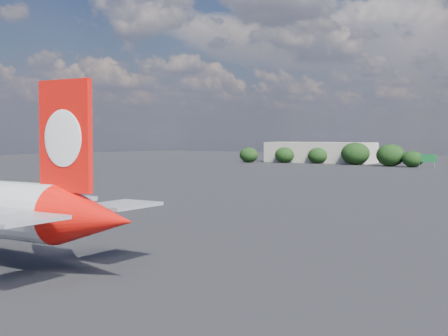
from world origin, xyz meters
The scene contains 3 objects.
ground centered at (0.00, 60.00, 0.00)m, with size 500.00×500.00×0.00m, color black.
terminal_building centered at (-65.00, 192.00, 4.00)m, with size 42.00×16.00×8.00m.
highway_sign centered at (-18.00, 176.00, 3.13)m, with size 6.00×0.30×4.50m.
Camera 1 is at (45.74, -30.04, 10.70)m, focal length 50.00 mm.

